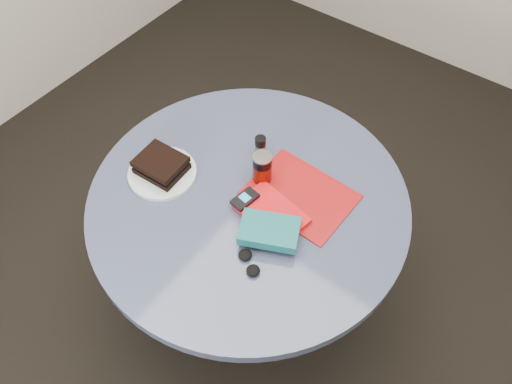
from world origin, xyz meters
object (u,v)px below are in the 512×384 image
Objects in this scene: magazine at (300,195)px; novel at (269,231)px; mp3_player at (245,199)px; headphones at (249,263)px; plate at (162,173)px; table at (249,226)px; pepper_grinder at (260,147)px; red_book at (271,213)px; soda_can at (262,168)px; sandwich at (161,165)px.

magazine is 1.86× the size of novel.
headphones is at bearing -49.76° from mp3_player.
plate is 2.46× the size of mp3_player.
mp3_player reaches higher than table.
pepper_grinder reaches higher than plate.
magazine reaches higher than table.
magazine is at bearing 38.81° from table.
plate is 0.70× the size of magazine.
red_book is 2.31× the size of mp3_player.
soda_can reaches higher than table.
mp3_player is at bearing -161.13° from red_book.
soda_can reaches higher than headphones.
plate is at bearing 156.25° from novel.
table is 6.66× the size of sandwich.
sandwich is 0.42m from novel.
magazine is at bearing 69.09° from novel.
mp3_player is 0.21m from headphones.
table is 3.18× the size of magazine.
plate is at bearing -147.54° from soda_can.
table is at bearing 107.78° from mp3_player.
sandwich is 1.33× the size of soda_can.
sandwich is 0.73× the size of red_book.
pepper_grinder is 0.81× the size of headphones.
pepper_grinder is at bearing 105.81° from novel.
sandwich is at bearing -148.81° from soda_can.
plate is 0.38m from red_book.
red_book reaches higher than plate.
sandwich is at bearing -130.41° from pepper_grinder.
mp3_player reaches higher than magazine.
sandwich is at bearing -163.19° from table.
sandwich is 1.82× the size of pepper_grinder.
pepper_grinder reaches higher than sandwich.
soda_can is at bearing 97.85° from mp3_player.
pepper_grinder is 0.25m from red_book.
soda_can reaches higher than pepper_grinder.
pepper_grinder is at bearing 144.10° from red_book.
novel is (0.42, 0.00, -0.00)m from sandwich.
red_book is at bearing 96.29° from novel.
soda_can is at bearing 147.44° from red_book.
red_book is at bearing -46.38° from pepper_grinder.
plate is 2.66× the size of pepper_grinder.
headphones is at bearing -13.05° from plate.
magazine is at bearing 48.05° from mp3_player.
magazine is at bearing 93.50° from headphones.
pepper_grinder is 0.21m from magazine.
novel is at bearing -83.83° from magazine.
table is 5.91× the size of novel.
red_book is 2.02× the size of headphones.
novel is (0.14, -0.16, -0.02)m from soda_can.
sandwich reaches higher than red_book.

